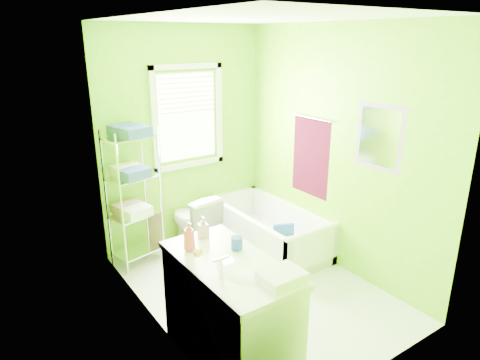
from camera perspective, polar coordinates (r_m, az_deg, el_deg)
ground at (r=4.54m, az=1.93°, el=-14.12°), size 2.90×2.90×0.00m
room_envelope at (r=3.92m, az=2.17°, el=5.25°), size 2.14×2.94×2.62m
window at (r=5.13m, az=-6.99°, el=9.05°), size 0.92×0.05×1.22m
door at (r=2.81m, az=-3.02°, el=-12.47°), size 0.09×0.80×2.00m
right_wall_decor at (r=4.64m, az=12.64°, el=4.03°), size 0.04×1.48×1.17m
bathtub at (r=5.25m, az=3.90°, el=-7.28°), size 0.75×1.60×0.52m
toilet at (r=5.17m, az=-6.20°, el=-5.46°), size 0.47×0.73×0.71m
vanity at (r=3.42m, az=-1.31°, el=-16.81°), size 0.60×1.17×1.12m
wire_shelf_unit at (r=4.76m, az=-14.06°, el=-0.28°), size 0.58×0.47×1.57m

